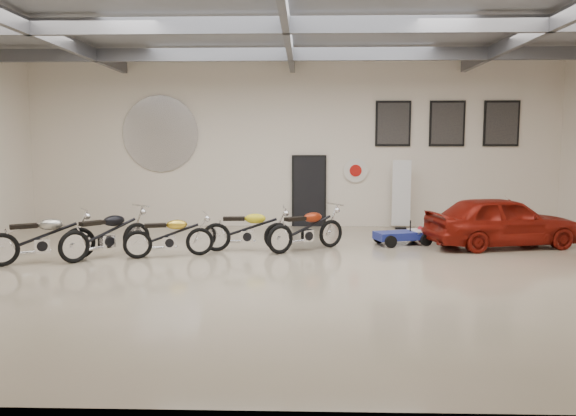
{
  "coord_description": "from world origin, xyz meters",
  "views": [
    {
      "loc": [
        0.36,
        -11.02,
        2.5
      ],
      "look_at": [
        0.0,
        1.2,
        1.1
      ],
      "focal_mm": 35.0,
      "sensor_mm": 36.0,
      "label": 1
    }
  ],
  "objects_px": {
    "motorcycle_silver": "(41,237)",
    "motorcycle_gold": "(169,235)",
    "motorcycle_yellow": "(247,228)",
    "vintage_car": "(502,221)",
    "banner_stand": "(401,195)",
    "motorcycle_black": "(106,233)",
    "motorcycle_red": "(306,228)",
    "go_kart": "(408,232)"
  },
  "relations": [
    {
      "from": "motorcycle_silver",
      "to": "motorcycle_gold",
      "type": "bearing_deg",
      "value": -17.55
    },
    {
      "from": "motorcycle_yellow",
      "to": "vintage_car",
      "type": "distance_m",
      "value": 6.18
    },
    {
      "from": "banner_stand",
      "to": "motorcycle_black",
      "type": "xyz_separation_m",
      "value": [
        -7.21,
        -4.46,
        -0.43
      ]
    },
    {
      "from": "motorcycle_silver",
      "to": "motorcycle_gold",
      "type": "relative_size",
      "value": 1.12
    },
    {
      "from": "motorcycle_yellow",
      "to": "motorcycle_black",
      "type": "bearing_deg",
      "value": -168.28
    },
    {
      "from": "motorcycle_silver",
      "to": "motorcycle_gold",
      "type": "height_order",
      "value": "motorcycle_silver"
    },
    {
      "from": "motorcycle_gold",
      "to": "motorcycle_red",
      "type": "bearing_deg",
      "value": -1.82
    },
    {
      "from": "motorcycle_silver",
      "to": "motorcycle_red",
      "type": "distance_m",
      "value": 5.79
    },
    {
      "from": "banner_stand",
      "to": "motorcycle_yellow",
      "type": "height_order",
      "value": "banner_stand"
    },
    {
      "from": "motorcycle_silver",
      "to": "motorcycle_black",
      "type": "height_order",
      "value": "same"
    },
    {
      "from": "motorcycle_silver",
      "to": "go_kart",
      "type": "relative_size",
      "value": 1.28
    },
    {
      "from": "banner_stand",
      "to": "vintage_car",
      "type": "bearing_deg",
      "value": -52.08
    },
    {
      "from": "motorcycle_silver",
      "to": "motorcycle_yellow",
      "type": "bearing_deg",
      "value": -13.83
    },
    {
      "from": "motorcycle_silver",
      "to": "motorcycle_yellow",
      "type": "xyz_separation_m",
      "value": [
        4.21,
        1.43,
        -0.03
      ]
    },
    {
      "from": "motorcycle_silver",
      "to": "motorcycle_yellow",
      "type": "height_order",
      "value": "motorcycle_silver"
    },
    {
      "from": "vintage_car",
      "to": "go_kart",
      "type": "bearing_deg",
      "value": 70.32
    },
    {
      "from": "motorcycle_black",
      "to": "go_kart",
      "type": "xyz_separation_m",
      "value": [
        6.94,
        1.86,
        -0.25
      ]
    },
    {
      "from": "motorcycle_gold",
      "to": "motorcycle_red",
      "type": "distance_m",
      "value": 3.16
    },
    {
      "from": "motorcycle_silver",
      "to": "banner_stand",
      "type": "bearing_deg",
      "value": -1.61
    },
    {
      "from": "motorcycle_black",
      "to": "motorcycle_gold",
      "type": "relative_size",
      "value": 1.12
    },
    {
      "from": "banner_stand",
      "to": "go_kart",
      "type": "bearing_deg",
      "value": -92.12
    },
    {
      "from": "motorcycle_gold",
      "to": "vintage_car",
      "type": "height_order",
      "value": "vintage_car"
    },
    {
      "from": "go_kart",
      "to": "motorcycle_black",
      "type": "bearing_deg",
      "value": 177.89
    },
    {
      "from": "motorcycle_yellow",
      "to": "go_kart",
      "type": "relative_size",
      "value": 1.22
    },
    {
      "from": "motorcycle_red",
      "to": "motorcycle_black",
      "type": "bearing_deg",
      "value": 156.96
    },
    {
      "from": "vintage_car",
      "to": "motorcycle_black",
      "type": "bearing_deg",
      "value": 87.16
    },
    {
      "from": "banner_stand",
      "to": "motorcycle_black",
      "type": "bearing_deg",
      "value": -144.51
    },
    {
      "from": "motorcycle_gold",
      "to": "motorcycle_yellow",
      "type": "distance_m",
      "value": 1.82
    },
    {
      "from": "banner_stand",
      "to": "go_kart",
      "type": "xyz_separation_m",
      "value": [
        -0.27,
        -2.6,
        -0.68
      ]
    },
    {
      "from": "motorcycle_black",
      "to": "vintage_car",
      "type": "xyz_separation_m",
      "value": [
        9.15,
        1.59,
        0.07
      ]
    },
    {
      "from": "motorcycle_red",
      "to": "vintage_car",
      "type": "height_order",
      "value": "vintage_car"
    },
    {
      "from": "motorcycle_black",
      "to": "motorcycle_gold",
      "type": "xyz_separation_m",
      "value": [
        1.36,
        0.11,
        -0.06
      ]
    },
    {
      "from": "motorcycle_silver",
      "to": "motorcycle_black",
      "type": "relative_size",
      "value": 1.0
    },
    {
      "from": "motorcycle_silver",
      "to": "motorcycle_red",
      "type": "xyz_separation_m",
      "value": [
        5.59,
        1.53,
        -0.02
      ]
    },
    {
      "from": "motorcycle_yellow",
      "to": "vintage_car",
      "type": "xyz_separation_m",
      "value": [
        6.13,
        0.74,
        0.09
      ]
    },
    {
      "from": "vintage_car",
      "to": "banner_stand",
      "type": "bearing_deg",
      "value": 21.45
    },
    {
      "from": "banner_stand",
      "to": "motorcycle_gold",
      "type": "bearing_deg",
      "value": -139.6
    },
    {
      "from": "banner_stand",
      "to": "motorcycle_silver",
      "type": "distance_m",
      "value": 9.8
    },
    {
      "from": "banner_stand",
      "to": "motorcycle_gold",
      "type": "relative_size",
      "value": 1.02
    },
    {
      "from": "banner_stand",
      "to": "motorcycle_silver",
      "type": "relative_size",
      "value": 0.92
    },
    {
      "from": "go_kart",
      "to": "motorcycle_yellow",
      "type": "bearing_deg",
      "value": 177.32
    },
    {
      "from": "banner_stand",
      "to": "motorcycle_silver",
      "type": "bearing_deg",
      "value": -145.3
    }
  ]
}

